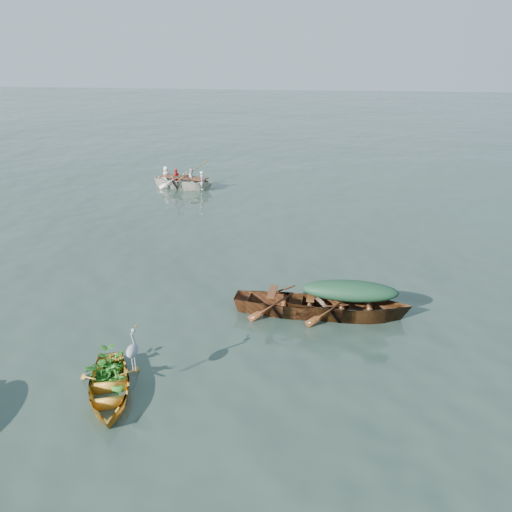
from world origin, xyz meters
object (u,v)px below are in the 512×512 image
Objects in this scene: heron at (133,357)px; green_tarp_boat at (348,317)px; open_wooden_boat at (291,313)px; rowed_boat at (185,188)px; yellow_dinghy at (110,396)px.

green_tarp_boat is at bearing 18.14° from heron.
green_tarp_boat is 1.52m from open_wooden_boat.
rowed_boat is (-6.14, 11.90, 0.00)m from open_wooden_boat.
heron reaches higher than open_wooden_boat.
yellow_dinghy is at bearing 141.89° from open_wooden_boat.
rowed_boat is at bearing 80.37° from heron.
open_wooden_boat is at bearing 90.00° from green_tarp_boat.
open_wooden_boat is (-1.52, -0.00, 0.00)m from green_tarp_boat.
green_tarp_boat is 5.88m from heron.
rowed_boat reaches higher than yellow_dinghy.
rowed_boat is (-7.66, 11.89, 0.00)m from green_tarp_boat.
rowed_boat is 15.91m from heron.
open_wooden_boat is at bearing -139.23° from rowed_boat.
heron is (-4.51, -3.68, 0.85)m from green_tarp_boat.
yellow_dinghy is 6.36m from green_tarp_boat.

